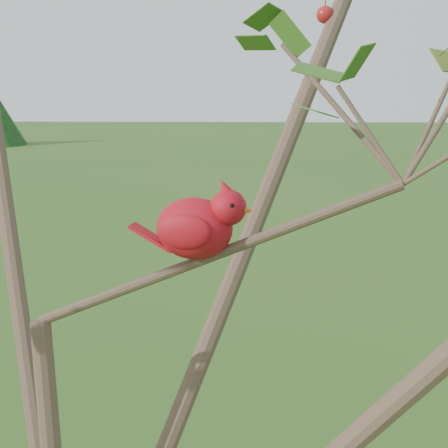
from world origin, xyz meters
The scene contains 3 objects.
crabapple_tree centered at (0.03, -0.02, 2.12)m, with size 2.35×2.05×2.95m.
cardinal centered at (0.23, 0.08, 2.13)m, with size 0.21×0.12×0.15m.
distant_trees centered at (0.16, 25.32, 1.32)m, with size 39.79×15.38×2.97m.
Camera 1 is at (0.31, -1.02, 2.36)m, focal length 55.00 mm.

